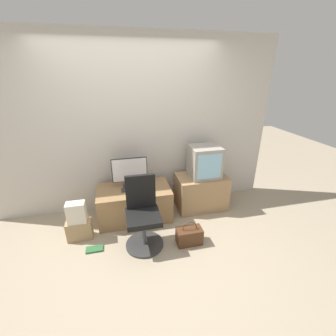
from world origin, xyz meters
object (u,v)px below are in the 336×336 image
object	(u,v)px
handbag	(189,236)
crt_tv	(204,162)
office_chair	(143,217)
book	(94,249)
main_monitor	(130,173)
keyboard	(134,189)
mouse	(151,187)
cardboard_box_lower	(80,230)

from	to	relation	value
handbag	crt_tv	bearing A→B (deg)	58.96
office_chair	book	size ratio (longest dim) A/B	4.39
main_monitor	crt_tv	bearing A→B (deg)	-2.26
handbag	book	distance (m)	1.22
keyboard	handbag	distance (m)	1.03
main_monitor	book	distance (m)	1.12
mouse	book	bearing A→B (deg)	-145.58
crt_tv	book	bearing A→B (deg)	-158.92
keyboard	book	size ratio (longest dim) A/B	1.69
main_monitor	cardboard_box_lower	world-z (taller)	main_monitor
keyboard	crt_tv	xyz separation A→B (m)	(1.11, 0.08, 0.30)
crt_tv	office_chair	xyz separation A→B (m)	(-1.05, -0.65, -0.40)
crt_tv	handbag	distance (m)	1.16
office_chair	handbag	bearing A→B (deg)	-14.14
keyboard	cardboard_box_lower	size ratio (longest dim) A/B	1.11
main_monitor	mouse	distance (m)	0.37
cardboard_box_lower	book	size ratio (longest dim) A/B	1.53
mouse	crt_tv	bearing A→B (deg)	5.58
book	keyboard	bearing A→B (deg)	44.90
handbag	mouse	bearing A→B (deg)	118.14
crt_tv	book	xyz separation A→B (m)	(-1.69, -0.65, -0.79)
office_chair	mouse	bearing A→B (deg)	71.20
main_monitor	crt_tv	world-z (taller)	crt_tv
main_monitor	book	world-z (taller)	main_monitor
office_chair	keyboard	bearing A→B (deg)	95.79
main_monitor	keyboard	distance (m)	0.25
cardboard_box_lower	book	distance (m)	0.36
crt_tv	handbag	bearing A→B (deg)	-121.04
cardboard_box_lower	crt_tv	bearing A→B (deg)	11.32
mouse	handbag	xyz separation A→B (m)	(0.38, -0.71, -0.39)
crt_tv	office_chair	distance (m)	1.30
crt_tv	office_chair	size ratio (longest dim) A/B	0.53
mouse	handbag	distance (m)	0.90
mouse	crt_tv	size ratio (longest dim) A/B	0.14
keyboard	office_chair	bearing A→B (deg)	-84.21
main_monitor	book	bearing A→B (deg)	-127.91
office_chair	crt_tv	bearing A→B (deg)	31.74
mouse	office_chair	distance (m)	0.61
cardboard_box_lower	handbag	size ratio (longest dim) A/B	0.97
office_chair	cardboard_box_lower	distance (m)	0.91
crt_tv	office_chair	bearing A→B (deg)	-148.26
crt_tv	handbag	xyz separation A→B (m)	(-0.48, -0.80, -0.69)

